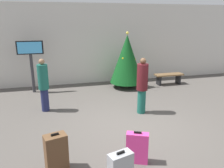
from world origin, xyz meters
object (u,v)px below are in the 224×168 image
object	(u,v)px
flight_info_kiosk	(31,56)
suitcase_0	(56,153)
traveller_0	(44,84)
traveller_1	(142,85)
waiting_bench	(169,77)
holiday_tree	(127,59)
suitcase_2	(137,148)

from	to	relation	value
flight_info_kiosk	suitcase_0	xyz separation A→B (m)	(0.80, -5.27, -1.08)
traveller_0	suitcase_0	bearing A→B (deg)	-84.60
suitcase_0	traveller_1	bearing A→B (deg)	40.02
traveller_0	waiting_bench	bearing A→B (deg)	18.31
flight_info_kiosk	traveller_0	bearing A→B (deg)	-76.59
holiday_tree	flight_info_kiosk	xyz separation A→B (m)	(-3.86, 0.28, 0.22)
waiting_bench	traveller_0	xyz separation A→B (m)	(-5.35, -1.77, 0.55)
holiday_tree	traveller_1	size ratio (longest dim) A/B	1.35
suitcase_2	traveller_0	bearing A→B (deg)	120.02
holiday_tree	traveller_0	world-z (taller)	holiday_tree
flight_info_kiosk	traveller_0	world-z (taller)	flight_info_kiosk
traveller_1	waiting_bench	bearing A→B (deg)	48.32
holiday_tree	waiting_bench	distance (m)	2.19
waiting_bench	flight_info_kiosk	bearing A→B (deg)	176.62
holiday_tree	suitcase_0	xyz separation A→B (m)	(-3.06, -4.98, -0.86)
suitcase_0	waiting_bench	bearing A→B (deg)	44.27
traveller_0	holiday_tree	bearing A→B (deg)	28.64
suitcase_2	holiday_tree	bearing A→B (deg)	74.21
flight_info_kiosk	traveller_0	distance (m)	2.25
traveller_1	suitcase_2	xyz separation A→B (m)	(-1.04, -2.36, -0.60)
holiday_tree	flight_info_kiosk	size ratio (longest dim) A/B	1.15
traveller_1	suitcase_0	world-z (taller)	traveller_1
flight_info_kiosk	traveller_1	xyz separation A→B (m)	(3.44, -3.05, -0.54)
waiting_bench	suitcase_2	world-z (taller)	suitcase_2
traveller_0	suitcase_2	size ratio (longest dim) A/B	2.44
suitcase_0	traveller_0	bearing A→B (deg)	95.40
flight_info_kiosk	traveller_1	distance (m)	4.63
holiday_tree	traveller_0	bearing A→B (deg)	-151.36
waiting_bench	traveller_0	size ratio (longest dim) A/B	0.76
waiting_bench	suitcase_2	distance (m)	6.12
traveller_1	suitcase_2	distance (m)	2.65
traveller_1	holiday_tree	bearing A→B (deg)	81.51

